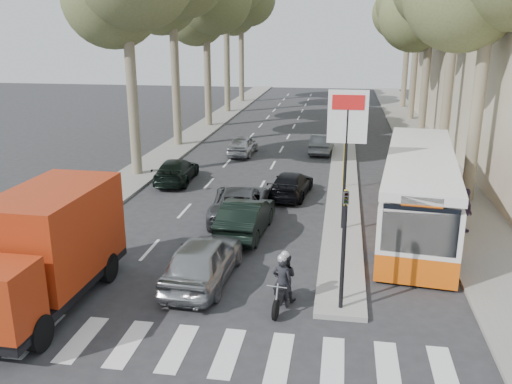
# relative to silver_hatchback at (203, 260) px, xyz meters

# --- Properties ---
(ground) EXTENTS (120.00, 120.00, 0.00)m
(ground) POSITION_rel_silver_hatchback_xyz_m (1.10, 0.22, -0.76)
(ground) COLOR #28282B
(ground) RESTS_ON ground
(sidewalk_right) EXTENTS (3.20, 70.00, 0.12)m
(sidewalk_right) POSITION_rel_silver_hatchback_xyz_m (9.70, 25.22, -0.70)
(sidewalk_right) COLOR gray
(sidewalk_right) RESTS_ON ground
(median_left) EXTENTS (2.40, 64.00, 0.12)m
(median_left) POSITION_rel_silver_hatchback_xyz_m (-6.90, 28.22, -0.70)
(median_left) COLOR gray
(median_left) RESTS_ON ground
(traffic_island) EXTENTS (1.50, 26.00, 0.16)m
(traffic_island) POSITION_rel_silver_hatchback_xyz_m (4.35, 11.22, -0.68)
(traffic_island) COLOR gray
(traffic_island) RESTS_ON ground
(building_far) EXTENTS (11.00, 20.00, 16.00)m
(building_far) POSITION_rel_silver_hatchback_xyz_m (16.60, 34.22, 7.24)
(building_far) COLOR #B7A88E
(building_far) RESTS_ON ground
(billboard) EXTENTS (1.50, 12.10, 5.60)m
(billboard) POSITION_rel_silver_hatchback_xyz_m (4.35, 5.22, 2.94)
(billboard) COLOR yellow
(billboard) RESTS_ON ground
(traffic_light_island) EXTENTS (0.16, 0.41, 3.60)m
(traffic_light_island) POSITION_rel_silver_hatchback_xyz_m (4.35, -1.28, 1.73)
(traffic_light_island) COLOR black
(traffic_light_island) RESTS_ON ground
(tree_l_e) EXTENTS (7.40, 7.20, 14.49)m
(tree_l_e) POSITION_rel_silver_hatchback_xyz_m (-6.87, 44.34, 9.97)
(tree_l_e) COLOR #6B604C
(tree_l_e) RESTS_ON ground
(tree_r_c) EXTENTS (7.40, 7.20, 13.32)m
(tree_r_c) POSITION_rel_silver_hatchback_xyz_m (10.13, 26.34, 8.93)
(tree_r_c) COLOR #6B604C
(tree_r_c) RESTS_ON ground
(tree_r_e) EXTENTS (7.40, 7.20, 14.10)m
(tree_r_e) POSITION_rel_silver_hatchback_xyz_m (10.33, 42.34, 9.62)
(tree_r_e) COLOR #6B604C
(tree_r_e) RESTS_ON ground
(silver_hatchback) EXTENTS (2.00, 4.54, 1.52)m
(silver_hatchback) POSITION_rel_silver_hatchback_xyz_m (0.00, 0.00, 0.00)
(silver_hatchback) COLOR #999CA0
(silver_hatchback) RESTS_ON ground
(dark_hatchback) EXTENTS (1.78, 4.45, 1.44)m
(dark_hatchback) POSITION_rel_silver_hatchback_xyz_m (0.60, 4.38, -0.04)
(dark_hatchback) COLOR black
(dark_hatchback) RESTS_ON ground
(queue_car_a) EXTENTS (2.76, 5.15, 1.38)m
(queue_car_a) POSITION_rel_silver_hatchback_xyz_m (0.00, 6.22, -0.07)
(queue_car_a) COLOR #46484D
(queue_car_a) RESTS_ON ground
(queue_car_b) EXTENTS (2.09, 4.22, 1.18)m
(queue_car_b) POSITION_rel_silver_hatchback_xyz_m (1.86, 9.70, -0.17)
(queue_car_b) COLOR black
(queue_car_b) RESTS_ON ground
(queue_car_c) EXTENTS (1.63, 3.77, 1.27)m
(queue_car_c) POSITION_rel_silver_hatchback_xyz_m (-2.08, 18.13, -0.13)
(queue_car_c) COLOR #B0B2B8
(queue_car_c) RESTS_ON ground
(queue_car_d) EXTENTS (1.50, 3.79, 1.23)m
(queue_car_d) POSITION_rel_silver_hatchback_xyz_m (2.90, 19.51, -0.15)
(queue_car_d) COLOR #515559
(queue_car_d) RESTS_ON ground
(queue_car_e) EXTENTS (1.96, 4.34, 1.23)m
(queue_car_e) POSITION_rel_silver_hatchback_xyz_m (-4.34, 11.25, -0.14)
(queue_car_e) COLOR black
(queue_car_e) RESTS_ON ground
(red_truck) EXTENTS (2.50, 6.28, 3.32)m
(red_truck) POSITION_rel_silver_hatchback_xyz_m (-4.09, -2.07, 1.00)
(red_truck) COLOR black
(red_truck) RESTS_ON ground
(city_bus) EXTENTS (3.91, 11.90, 3.08)m
(city_bus) POSITION_rel_silver_hatchback_xyz_m (7.30, 6.33, 0.86)
(city_bus) COLOR #E8590C
(city_bus) RESTS_ON ground
(motorcycle) EXTENTS (0.77, 1.96, 1.67)m
(motorcycle) POSITION_rel_silver_hatchback_xyz_m (2.68, -1.07, -0.00)
(motorcycle) COLOR black
(motorcycle) RESTS_ON ground
(pedestrian_near) EXTENTS (0.75, 1.12, 1.74)m
(pedestrian_near) POSITION_rel_silver_hatchback_xyz_m (9.03, 5.70, 0.23)
(pedestrian_near) COLOR #3D2E45
(pedestrian_near) RESTS_ON sidewalk_right
(pedestrian_far) EXTENTS (1.20, 1.18, 1.81)m
(pedestrian_far) POSITION_rel_silver_hatchback_xyz_m (8.30, 6.95, 0.26)
(pedestrian_far) COLOR brown
(pedestrian_far) RESTS_ON sidewalk_right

